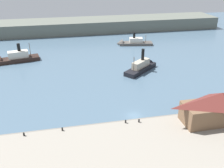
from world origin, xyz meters
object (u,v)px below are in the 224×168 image
object	(u,v)px
ferry_moored_east	(143,66)
mooring_post_west	(126,122)
ferry_departing_north	(131,43)
ferry_near_quay	(14,58)
ferry_shed_customs_shed	(220,107)
mooring_post_center_west	(139,121)
mooring_post_center_east	(62,129)
mooring_post_east	(24,134)

from	to	relation	value
ferry_moored_east	mooring_post_west	bearing A→B (deg)	-114.52
ferry_departing_north	ferry_near_quay	distance (m)	63.67
ferry_shed_customs_shed	ferry_moored_east	world-z (taller)	ferry_shed_customs_shed
mooring_post_center_west	mooring_post_west	xyz separation A→B (m)	(-3.79, 0.42, 0.00)
mooring_post_center_west	mooring_post_center_east	size ratio (longest dim) A/B	1.00
ferry_shed_customs_shed	mooring_post_center_east	distance (m)	43.89
mooring_post_center_east	ferry_near_quay	bearing A→B (deg)	108.34
mooring_post_center_east	ferry_departing_north	distance (m)	87.97
mooring_post_center_east	ferry_near_quay	world-z (taller)	ferry_near_quay
mooring_post_center_east	ferry_departing_north	world-z (taller)	ferry_departing_north
mooring_post_center_west	ferry_departing_north	size ratio (longest dim) A/B	0.04
ferry_shed_customs_shed	ferry_moored_east	distance (m)	44.82
mooring_post_center_west	ferry_near_quay	bearing A→B (deg)	123.95
ferry_departing_north	mooring_post_east	bearing A→B (deg)	-123.20
ferry_near_quay	mooring_post_west	bearing A→B (deg)	-58.35
mooring_post_east	ferry_departing_north	size ratio (longest dim) A/B	0.04
mooring_post_west	ferry_moored_east	world-z (taller)	ferry_moored_east
mooring_post_center_west	mooring_post_west	size ratio (longest dim) A/B	1.00
ferry_shed_customs_shed	mooring_post_east	bearing A→B (deg)	175.79
ferry_moored_east	mooring_post_center_west	bearing A→B (deg)	-109.65
mooring_post_center_west	ferry_near_quay	size ratio (longest dim) A/B	0.04
ferry_departing_north	mooring_post_center_east	bearing A→B (deg)	-117.88
ferry_shed_customs_shed	ferry_departing_north	distance (m)	82.08
mooring_post_east	ferry_departing_north	bearing A→B (deg)	56.80
mooring_post_east	mooring_post_west	bearing A→B (deg)	0.57
mooring_post_west	ferry_moored_east	size ratio (longest dim) A/B	0.05
mooring_post_west	ferry_moored_east	xyz separation A→B (m)	(18.13, 39.76, 0.07)
mooring_post_center_east	ferry_moored_east	world-z (taller)	ferry_moored_east
mooring_post_center_west	ferry_near_quay	world-z (taller)	ferry_near_quay
mooring_post_west	mooring_post_center_east	xyz separation A→B (m)	(-17.59, -0.04, 0.00)
mooring_post_east	mooring_post_west	xyz separation A→B (m)	(27.48, 0.27, 0.00)
mooring_post_center_east	ferry_moored_east	bearing A→B (deg)	48.09
ferry_shed_customs_shed	mooring_post_east	size ratio (longest dim) A/B	23.34
ferry_shed_customs_shed	mooring_post_east	distance (m)	53.69
mooring_post_east	ferry_shed_customs_shed	bearing A→B (deg)	-4.21
ferry_near_quay	ferry_moored_east	size ratio (longest dim) A/B	1.15
ferry_shed_customs_shed	ferry_near_quay	world-z (taller)	ferry_shed_customs_shed
mooring_post_east	ferry_near_quay	world-z (taller)	ferry_near_quay
mooring_post_east	mooring_post_center_east	bearing A→B (deg)	1.33
mooring_post_east	ferry_moored_east	size ratio (longest dim) A/B	0.05
mooring_post_center_west	mooring_post_east	bearing A→B (deg)	179.74
mooring_post_west	ferry_near_quay	world-z (taller)	ferry_near_quay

